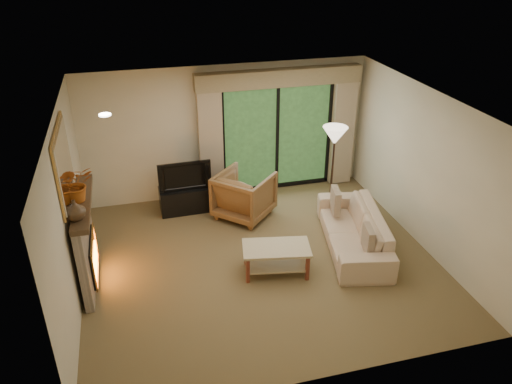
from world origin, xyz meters
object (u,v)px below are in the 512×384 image
object	(u,v)px
media_console	(186,199)
sofa	(354,230)
coffee_table	(276,259)
armchair	(244,195)

from	to	relation	value
media_console	sofa	distance (m)	3.20
sofa	media_console	bearing A→B (deg)	-115.11
sofa	coffee_table	distance (m)	1.50
armchair	coffee_table	size ratio (longest dim) A/B	0.92
media_console	coffee_table	xyz separation A→B (m)	(1.09, -2.30, -0.01)
armchair	coffee_table	bearing A→B (deg)	136.43
armchair	sofa	size ratio (longest dim) A/B	0.43
media_console	armchair	world-z (taller)	armchair
sofa	armchair	bearing A→B (deg)	-121.76
media_console	armchair	distance (m)	1.14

